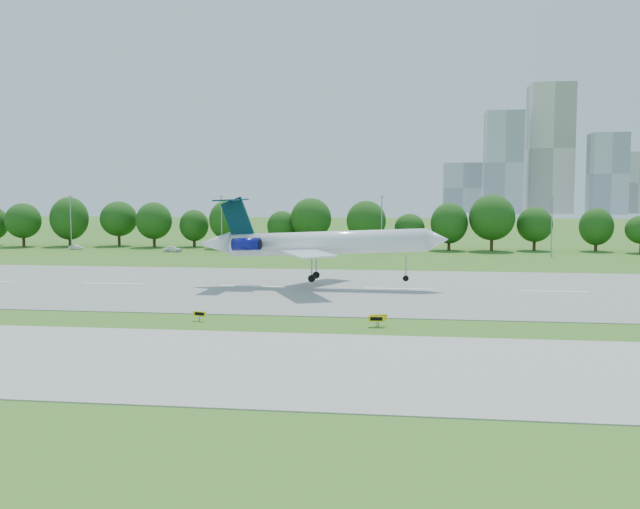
# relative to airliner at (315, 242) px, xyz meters

# --- Properties ---
(ground) EXTENTS (600.00, 600.00, 0.00)m
(ground) POSITION_rel_airliner_xyz_m (-8.67, -25.03, -6.20)
(ground) COLOR #32691B
(ground) RESTS_ON ground
(runway) EXTENTS (400.00, 45.00, 0.08)m
(runway) POSITION_rel_airliner_xyz_m (-8.67, -0.03, -6.16)
(runway) COLOR gray
(runway) RESTS_ON ground
(taxiway) EXTENTS (400.00, 23.00, 0.08)m
(taxiway) POSITION_rel_airliner_xyz_m (-8.67, -43.03, -6.16)
(taxiway) COLOR #ADADA8
(taxiway) RESTS_ON ground
(tree_line) EXTENTS (288.40, 8.40, 10.40)m
(tree_line) POSITION_rel_airliner_xyz_m (-8.67, 66.97, -0.02)
(tree_line) COLOR #382314
(tree_line) RESTS_ON ground
(light_poles) EXTENTS (175.90, 0.25, 12.19)m
(light_poles) POSITION_rel_airliner_xyz_m (-11.17, 56.97, 0.13)
(light_poles) COLOR gray
(light_poles) RESTS_ON ground
(skyline) EXTENTS (127.00, 52.00, 80.00)m
(skyline) POSITION_rel_airliner_xyz_m (91.49, 365.58, 24.26)
(skyline) COLOR #B2B2B7
(skyline) RESTS_ON ground
(airliner) EXTENTS (33.68, 24.61, 11.31)m
(airliner) POSITION_rel_airliner_xyz_m (0.00, 0.00, 0.00)
(airliner) COLOR white
(airliner) RESTS_ON ground
(taxi_sign_left) EXTENTS (1.40, 0.53, 0.99)m
(taxi_sign_left) POSITION_rel_airliner_xyz_m (-7.94, -26.42, -5.47)
(taxi_sign_left) COLOR gray
(taxi_sign_left) RESTS_ON ground
(taxi_sign_centre) EXTENTS (1.66, 0.59, 1.17)m
(taxi_sign_centre) POSITION_rel_airliner_xyz_m (10.01, -26.84, -5.34)
(taxi_sign_centre) COLOR gray
(taxi_sign_centre) RESTS_ON ground
(taxi_sign_right) EXTENTS (1.56, 0.27, 1.09)m
(taxi_sign_right) POSITION_rel_airliner_xyz_m (9.84, -27.33, -5.40)
(taxi_sign_right) COLOR gray
(taxi_sign_right) RESTS_ON ground
(service_vehicle_a) EXTENTS (3.35, 1.58, 1.06)m
(service_vehicle_a) POSITION_rel_airliner_xyz_m (-63.01, 57.81, -5.67)
(service_vehicle_a) COLOR silver
(service_vehicle_a) RESTS_ON ground
(service_vehicle_b) EXTENTS (4.12, 1.93, 1.36)m
(service_vehicle_b) POSITION_rel_airliner_xyz_m (-38.87, 53.93, -5.52)
(service_vehicle_b) COLOR white
(service_vehicle_b) RESTS_ON ground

